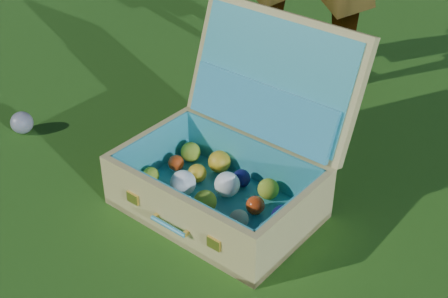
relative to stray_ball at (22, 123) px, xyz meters
The scene contains 3 objects.
ground 0.61m from the stray_ball, ahead, with size 60.00×60.00×0.00m, color #215114.
stray_ball is the anchor object (origin of this frame).
suitcase 0.81m from the stray_ball, ahead, with size 0.70×0.69×0.51m.
Camera 1 is at (0.58, -1.51, 1.15)m, focal length 50.00 mm.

